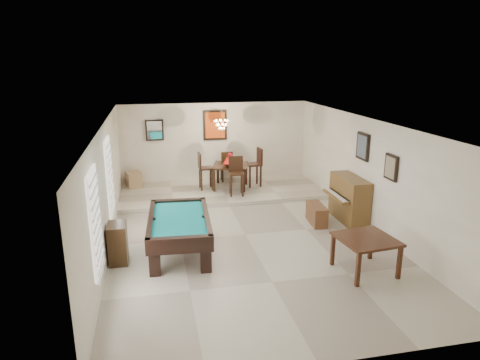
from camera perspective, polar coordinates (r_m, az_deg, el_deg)
name	(u,v)px	position (r m, az deg, el deg)	size (l,w,h in m)	color
ground_plane	(245,235)	(10.00, 0.72, -7.33)	(6.00, 9.00, 0.02)	beige
wall_back	(215,143)	(13.87, -3.34, 4.89)	(6.00, 0.04, 2.60)	silver
wall_front	(324,277)	(5.56, 11.18, -12.61)	(6.00, 0.04, 2.60)	silver
wall_left	(106,189)	(9.40, -17.41, -1.12)	(0.04, 9.00, 2.60)	silver
wall_right	(368,174)	(10.61, 16.76, 0.83)	(0.04, 9.00, 2.60)	silver
ceiling	(246,123)	(9.29, 0.77, 7.64)	(6.00, 9.00, 0.04)	white
dining_step	(222,191)	(12.98, -2.42, -1.51)	(6.00, 2.50, 0.12)	beige
window_left_front	(96,222)	(7.29, -18.71, -5.29)	(0.06, 1.00, 1.70)	white
window_left_rear	(110,177)	(9.95, -16.99, 0.42)	(0.06, 1.00, 1.70)	white
pool_table	(180,235)	(9.07, -8.06, -7.33)	(1.24, 2.29, 0.76)	black
square_table	(365,255)	(8.56, 16.33, -9.55)	(1.01, 1.01, 0.70)	black
upright_piano	(344,199)	(10.94, 13.73, -2.52)	(0.76, 1.35, 1.13)	brown
piano_bench	(317,214)	(10.75, 10.18, -4.50)	(0.33, 0.85, 0.47)	brown
apothecary_chest	(118,243)	(8.90, -15.97, -8.12)	(0.36, 0.54, 0.81)	black
dining_table	(230,174)	(13.03, -1.30, 0.78)	(1.02, 1.02, 0.84)	black
flower_vase	(230,157)	(12.90, -1.32, 3.11)	(0.14, 0.14, 0.24)	#B40F1D
dining_chair_south	(236,176)	(12.26, -0.48, 0.48)	(0.41, 0.41, 1.12)	black
dining_chair_north	(226,166)	(13.76, -1.84, 1.89)	(0.36, 0.36, 0.98)	black
dining_chair_west	(206,171)	(12.91, -4.57, 1.21)	(0.41, 0.41, 1.12)	black
dining_chair_east	(254,167)	(13.18, 1.82, 1.70)	(0.44, 0.44, 1.18)	black
corner_bench	(134,179)	(13.56, -13.97, 0.09)	(0.42, 0.52, 0.47)	tan
chandelier	(221,121)	(12.46, -2.49, 7.86)	(0.44, 0.44, 0.60)	#FFE5B2
back_painting	(215,125)	(13.73, -3.35, 7.32)	(0.75, 0.06, 0.95)	#D84C14
back_mirror	(154,130)	(13.60, -11.33, 6.53)	(0.55, 0.06, 0.65)	white
right_picture_upper	(363,146)	(10.72, 16.07, 4.32)	(0.06, 0.55, 0.65)	slate
right_picture_lower	(391,167)	(9.66, 19.52, 1.60)	(0.06, 0.45, 0.55)	gray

